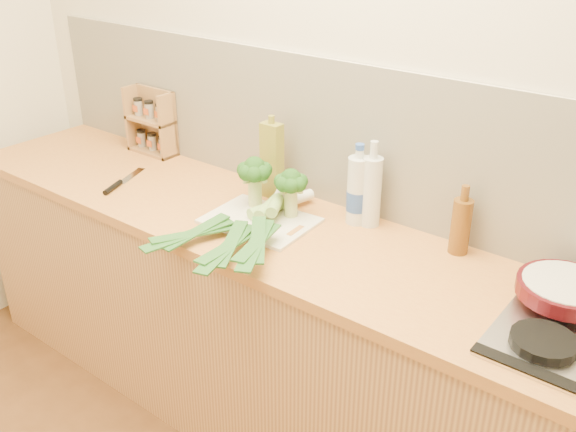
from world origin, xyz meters
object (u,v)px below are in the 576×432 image
chefs_knife (118,184)px  skillet (567,289)px  spice_rack (153,125)px  chopping_board (260,221)px

chefs_knife → skillet: (1.68, 0.22, 0.05)m
skillet → spice_rack: spice_rack is taller
chefs_knife → spice_rack: size_ratio=0.97×
chopping_board → spice_rack: (-0.84, 0.25, 0.12)m
chopping_board → spice_rack: spice_rack is taller
skillet → spice_rack: bearing=156.5°
chopping_board → chefs_knife: size_ratio=1.33×
spice_rack → chopping_board: bearing=-16.8°
chefs_knife → spice_rack: 0.42m
chopping_board → skillet: (1.02, 0.12, 0.06)m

